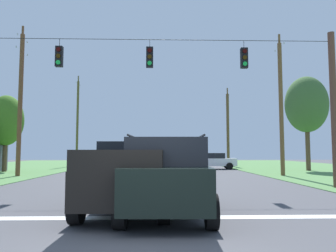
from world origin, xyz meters
TOP-DOWN VIEW (x-y plane):
  - ground_plane at (0.00, 0.00)m, footprint 120.00×120.00m
  - stop_bar_stripe at (0.00, 2.60)m, footprint 14.02×0.45m
  - lane_dash_0 at (0.00, 8.60)m, footprint 2.50×0.15m
  - lane_dash_1 at (0.00, 15.25)m, footprint 2.50×0.15m
  - lane_dash_2 at (0.00, 21.01)m, footprint 2.50×0.15m
  - overhead_signal_span at (-0.05, 8.92)m, footprint 17.24×0.31m
  - pickup_truck at (-0.52, 3.77)m, footprint 2.44×5.47m
  - suv_black at (0.51, 2.92)m, footprint 2.36×4.87m
  - distant_car_crossing_white at (5.49, 25.09)m, footprint 4.42×2.26m
  - utility_pole_mid_right at (8.80, 16.31)m, footprint 0.29×1.76m
  - utility_pole_far_right at (8.56, 32.51)m, footprint 0.33×1.89m
  - utility_pole_mid_left at (-9.17, 16.36)m, footprint 0.29×1.90m
  - utility_pole_far_left at (-9.28, 32.27)m, footprint 0.27×1.77m
  - tree_roadside_right at (13.20, 21.87)m, footprint 3.62×3.62m
  - tree_roadside_left at (-12.39, 21.28)m, footprint 2.80×2.80m

SIDE VIEW (x-z plane):
  - ground_plane at x=0.00m, z-range 0.00..0.00m
  - stop_bar_stripe at x=0.00m, z-range 0.00..0.01m
  - lane_dash_0 at x=0.00m, z-range 0.00..0.01m
  - lane_dash_1 at x=0.00m, z-range 0.00..0.01m
  - lane_dash_2 at x=0.00m, z-range 0.00..0.01m
  - distant_car_crossing_white at x=5.49m, z-range 0.03..1.55m
  - pickup_truck at x=-0.52m, z-range -0.01..1.94m
  - suv_black at x=0.51m, z-range 0.03..2.09m
  - overhead_signal_span at x=-0.05m, z-range 0.38..7.66m
  - tree_roadside_left at x=-12.39m, z-range 1.04..7.38m
  - utility_pole_far_right at x=8.56m, z-range -0.13..9.19m
  - utility_pole_mid_right at x=8.80m, z-range -0.16..9.80m
  - utility_pole_mid_left at x=-9.17m, z-range -0.01..10.36m
  - utility_pole_far_left at x=-9.28m, z-range -0.13..10.50m
  - tree_roadside_right at x=13.20m, z-range 1.63..9.86m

